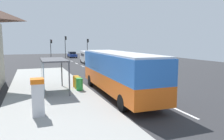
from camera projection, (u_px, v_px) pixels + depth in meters
name	position (u px, v px, depth m)	size (l,w,h in m)	color
ground_plane	(89.00, 70.00, 30.42)	(56.00, 92.00, 0.04)	#2D2D30
sidewalk_platform	(50.00, 91.00, 17.03)	(6.20, 30.00, 0.18)	#999993
lane_stripe_seg_0	(185.00, 113.00, 11.99)	(0.16, 2.20, 0.01)	silver
lane_stripe_seg_1	(142.00, 93.00, 16.62)	(0.16, 2.20, 0.01)	silver
lane_stripe_seg_2	(117.00, 82.00, 21.25)	(0.16, 2.20, 0.01)	silver
lane_stripe_seg_3	(102.00, 75.00, 25.88)	(0.16, 2.20, 0.01)	silver
lane_stripe_seg_4	(91.00, 70.00, 30.51)	(0.16, 2.20, 0.01)	silver
lane_stripe_seg_5	(83.00, 66.00, 35.14)	(0.16, 2.20, 0.01)	silver
lane_stripe_seg_6	(77.00, 63.00, 39.77)	(0.16, 2.20, 0.01)	silver
lane_stripe_seg_7	(72.00, 61.00, 44.40)	(0.16, 2.20, 0.01)	silver
bus	(117.00, 71.00, 15.88)	(2.77, 11.07, 3.21)	orange
white_van	(88.00, 56.00, 39.50)	(2.25, 5.29, 2.30)	white
sedan_near	(72.00, 55.00, 54.72)	(1.89, 4.42, 1.52)	navy
ticket_machine	(38.00, 97.00, 10.98)	(0.66, 0.76, 1.94)	silver
recycling_bin_green	(80.00, 84.00, 16.82)	(0.52, 0.52, 0.95)	green
recycling_bin_yellow	(78.00, 83.00, 17.47)	(0.52, 0.52, 0.95)	yellow
recycling_bin_orange	(76.00, 81.00, 18.12)	(0.52, 0.52, 0.95)	orange
traffic_light_near_side	(88.00, 45.00, 52.17)	(0.49, 0.28, 4.79)	#2D2D2D
traffic_light_far_side	(51.00, 46.00, 49.88)	(0.49, 0.28, 4.60)	#2D2D2D
traffic_light_median	(66.00, 44.00, 51.79)	(0.49, 0.28, 5.42)	#2D2D2D
bus_shelter	(49.00, 67.00, 16.18)	(1.80, 4.00, 2.50)	#4C4C51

